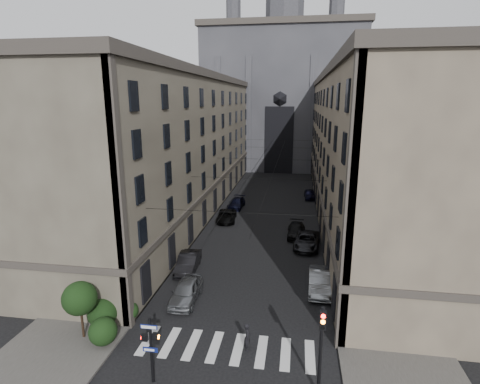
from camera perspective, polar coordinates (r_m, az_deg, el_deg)
The scene contains 19 objects.
sidewalk_left at distance 55.53m, azimuth -6.70°, elevation -2.19°, with size 7.00×80.00×0.15m, color #383533.
sidewalk_right at distance 53.97m, azimuth 15.36°, elevation -3.08°, with size 7.00×80.00×0.15m, color #383533.
zebra_crossing at distance 25.83m, azimuth -2.09°, elevation -22.63°, with size 11.00×3.20×0.01m, color beige.
building_left at distance 54.59m, azimuth -9.98°, elevation 7.35°, with size 13.60×60.60×18.85m.
building_right at distance 52.55m, azimuth 19.21°, elevation 6.55°, with size 13.60×60.60×18.85m.
gothic_tower at distance 90.44m, azimuth 6.51°, elevation 15.36°, with size 35.00×23.00×58.00m.
pedestrian_signal_left at distance 22.62m, azimuth -13.43°, elevation -21.77°, with size 1.02×0.38×4.00m.
traffic_light_right at distance 21.14m, azimuth 12.28°, elevation -21.33°, with size 0.34×0.50×5.20m.
shrub_cluster at distance 27.60m, azimuth -21.01°, elevation -16.57°, with size 3.90×4.40×3.90m.
tram_wires at distance 51.79m, azimuth 4.27°, elevation 4.84°, with size 14.00×60.00×0.43m.
car_left_near at distance 30.56m, azimuth -8.21°, elevation -14.71°, with size 1.93×4.80×1.64m, color slate.
car_left_midnear at distance 35.33m, azimuth -7.92°, elevation -10.60°, with size 1.71×4.89×1.61m, color black.
car_left_midfar at distance 48.64m, azimuth -2.06°, elevation -3.67°, with size 2.31×5.01×1.39m, color black.
car_left_far at distance 54.49m, azimuth -0.55°, elevation -1.71°, with size 1.99×4.89×1.42m, color black.
car_right_near at distance 32.35m, azimuth 12.01°, elevation -13.15°, with size 1.75×5.02×1.65m, color slate.
car_right_midnear at distance 40.82m, azimuth 10.14°, elevation -7.30°, with size 2.53×5.50×1.53m, color black.
car_right_midfar at distance 43.81m, azimuth 8.57°, elevation -5.83°, with size 1.96×4.83×1.40m, color black.
car_right_far at distance 60.55m, azimuth 10.62°, elevation -0.34°, with size 1.71×4.25×1.45m, color black.
pedestrian at distance 25.18m, azimuth 1.15°, elevation -21.18°, with size 0.66×0.43×1.81m, color black.
Camera 1 is at (4.05, -15.35, 15.38)m, focal length 28.00 mm.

